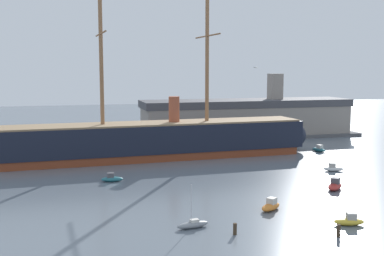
% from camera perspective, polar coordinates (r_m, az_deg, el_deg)
% --- Properties ---
extents(tall_ship, '(72.30, 15.32, 34.76)m').
position_cam_1_polar(tall_ship, '(95.93, -4.19, -1.39)').
color(tall_ship, brown).
rests_on(tall_ship, ground).
extents(sailboat_foreground_left, '(4.01, 1.87, 5.03)m').
position_cam_1_polar(sailboat_foreground_left, '(55.37, 0.11, -11.27)').
color(sailboat_foreground_left, gray).
rests_on(sailboat_foreground_left, ground).
extents(motorboat_foreground_right, '(3.71, 2.24, 1.45)m').
position_cam_1_polar(motorboat_foreground_right, '(59.04, 18.03, -10.36)').
color(motorboat_foreground_right, gold).
rests_on(motorboat_foreground_right, ground).
extents(motorboat_near_centre, '(3.86, 3.47, 1.55)m').
position_cam_1_polar(motorboat_near_centre, '(62.71, 9.27, -9.03)').
color(motorboat_near_centre, orange).
rests_on(motorboat_near_centre, ground).
extents(motorboat_mid_right, '(4.13, 4.16, 1.74)m').
position_cam_1_polar(motorboat_mid_right, '(74.97, 16.48, -6.50)').
color(motorboat_mid_right, '#B22D28').
rests_on(motorboat_mid_right, ground).
extents(motorboat_alongside_bow, '(3.54, 1.81, 1.43)m').
position_cam_1_polar(motorboat_alongside_bow, '(77.83, -9.41, -5.89)').
color(motorboat_alongside_bow, '#236670').
rests_on(motorboat_alongside_bow, ground).
extents(motorboat_alongside_stern, '(3.69, 2.46, 1.43)m').
position_cam_1_polar(motorboat_alongside_stern, '(87.88, 16.30, -4.58)').
color(motorboat_alongside_stern, silver).
rests_on(motorboat_alongside_stern, ground).
extents(sailboat_far_left, '(3.52, 3.69, 5.11)m').
position_cam_1_polar(sailboat_far_left, '(97.52, -16.98, -3.51)').
color(sailboat_far_left, '#B22D28').
rests_on(sailboat_far_left, ground).
extents(motorboat_far_right, '(2.38, 3.84, 1.50)m').
position_cam_1_polar(motorboat_far_right, '(107.33, 14.73, -2.42)').
color(motorboat_far_right, '#236670').
rests_on(motorboat_far_right, ground).
extents(motorboat_distant_centre, '(3.33, 1.84, 1.32)m').
position_cam_1_polar(motorboat_distant_centre, '(106.04, -0.34, -2.34)').
color(motorboat_distant_centre, gray).
rests_on(motorboat_distant_centre, ground).
extents(mooring_piling_nearest, '(0.41, 0.41, 1.26)m').
position_cam_1_polar(mooring_piling_nearest, '(53.41, 5.08, -11.76)').
color(mooring_piling_nearest, '#423323').
rests_on(mooring_piling_nearest, ground).
extents(mooring_piling_left_pair, '(0.42, 0.42, 1.37)m').
position_cam_1_polar(mooring_piling_left_pair, '(54.78, 16.87, -11.50)').
color(mooring_piling_left_pair, '#423323').
rests_on(mooring_piling_left_pair, ground).
extents(dockside_warehouse_right, '(58.98, 14.56, 16.35)m').
position_cam_1_polar(dockside_warehouse_right, '(126.42, 6.48, 1.15)').
color(dockside_warehouse_right, '#565659').
rests_on(dockside_warehouse_right, ground).
extents(seagull_in_flight, '(0.92, 0.92, 0.13)m').
position_cam_1_polar(seagull_in_flight, '(58.87, 7.52, 7.07)').
color(seagull_in_flight, silver).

